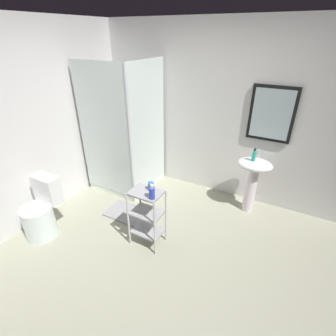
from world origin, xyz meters
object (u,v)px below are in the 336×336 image
(shower_stall, at_px, (128,162))
(pedestal_sink, at_px, (253,175))
(toilet, at_px, (41,213))
(rinse_cup, at_px, (151,186))
(shampoo_bottle_blue, at_px, (152,193))
(bath_mat, at_px, (127,213))
(hand_soap_bottle, at_px, (254,155))
(storage_cart, at_px, (147,214))

(shower_stall, xyz_separation_m, pedestal_sink, (1.90, 0.30, 0.12))
(shower_stall, height_order, toilet, shower_stall)
(rinse_cup, bearing_deg, shower_stall, 138.56)
(pedestal_sink, xyz_separation_m, rinse_cup, (-0.90, -1.18, 0.21))
(shampoo_bottle_blue, relative_size, bath_mat, 0.29)
(pedestal_sink, distance_m, bath_mat, 1.84)
(rinse_cup, bearing_deg, bath_mat, 156.49)
(shower_stall, distance_m, shampoo_bottle_blue, 1.53)
(pedestal_sink, height_order, rinse_cup, rinse_cup)
(hand_soap_bottle, bearing_deg, rinse_cup, -127.36)
(hand_soap_bottle, relative_size, shampoo_bottle_blue, 1.02)
(storage_cart, xyz_separation_m, rinse_cup, (0.03, 0.06, 0.35))
(storage_cart, xyz_separation_m, shampoo_bottle_blue, (0.12, -0.07, 0.38))
(pedestal_sink, bearing_deg, hand_soap_bottle, -133.65)
(pedestal_sink, bearing_deg, shampoo_bottle_blue, -121.56)
(storage_cart, distance_m, shampoo_bottle_blue, 0.40)
(shower_stall, distance_m, bath_mat, 0.87)
(bath_mat, bearing_deg, rinse_cup, -23.51)
(bath_mat, bearing_deg, shampoo_bottle_blue, -29.70)
(hand_soap_bottle, distance_m, shampoo_bottle_blue, 1.50)
(pedestal_sink, height_order, bath_mat, pedestal_sink)
(shower_stall, distance_m, toilet, 1.47)
(toilet, bearing_deg, shower_stall, 78.61)
(hand_soap_bottle, bearing_deg, storage_cart, -126.66)
(storage_cart, relative_size, hand_soap_bottle, 4.24)
(storage_cart, distance_m, hand_soap_bottle, 1.58)
(shower_stall, bearing_deg, shampoo_bottle_blue, -42.84)
(storage_cart, height_order, rinse_cup, rinse_cup)
(shower_stall, height_order, pedestal_sink, shower_stall)
(pedestal_sink, xyz_separation_m, shampoo_bottle_blue, (-0.81, -1.31, 0.23))
(toilet, height_order, rinse_cup, rinse_cup)
(shampoo_bottle_blue, height_order, bath_mat, shampoo_bottle_blue)
(toilet, bearing_deg, hand_soap_bottle, 38.26)
(shower_stall, height_order, rinse_cup, shower_stall)
(toilet, bearing_deg, bath_mat, 49.25)
(hand_soap_bottle, distance_m, bath_mat, 1.92)
(shower_stall, xyz_separation_m, shampoo_bottle_blue, (1.09, -1.01, 0.35))
(hand_soap_bottle, relative_size, bath_mat, 0.29)
(hand_soap_bottle, height_order, rinse_cup, hand_soap_bottle)
(hand_soap_bottle, bearing_deg, pedestal_sink, 46.35)
(pedestal_sink, xyz_separation_m, bath_mat, (-1.49, -0.92, -0.57))
(rinse_cup, bearing_deg, shampoo_bottle_blue, -53.97)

